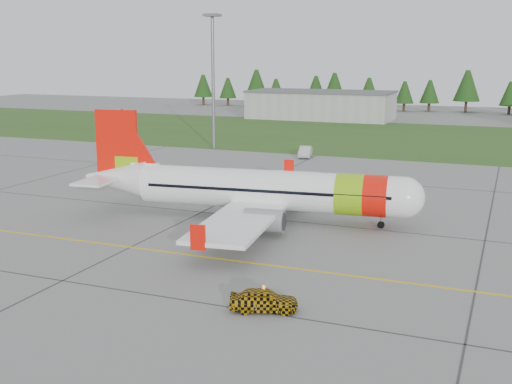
% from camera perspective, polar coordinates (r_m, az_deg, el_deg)
% --- Properties ---
extents(ground, '(320.00, 320.00, 0.00)m').
position_cam_1_polar(ground, '(36.79, 2.10, -10.90)').
color(ground, gray).
rests_on(ground, ground).
extents(aircraft, '(31.17, 28.91, 9.45)m').
position_cam_1_polar(aircraft, '(56.45, 0.40, 0.20)').
color(aircraft, white).
rests_on(aircraft, ground).
extents(follow_me_car, '(1.77, 1.92, 3.92)m').
position_cam_1_polar(follow_me_car, '(36.67, 0.69, -7.68)').
color(follow_me_car, '#D7A10B').
rests_on(follow_me_car, ground).
extents(service_van, '(1.92, 1.85, 4.70)m').
position_cam_1_polar(service_van, '(91.99, 4.41, 4.56)').
color(service_van, beige).
rests_on(service_van, ground).
extents(grass_strip, '(320.00, 50.00, 0.03)m').
position_cam_1_polar(grass_strip, '(115.34, 16.20, 4.47)').
color(grass_strip, '#30561E').
rests_on(grass_strip, ground).
extents(taxi_guideline, '(120.00, 0.25, 0.02)m').
position_cam_1_polar(taxi_guideline, '(43.90, 5.69, -7.05)').
color(taxi_guideline, gold).
rests_on(taxi_guideline, ground).
extents(hangar_west, '(32.00, 14.00, 6.00)m').
position_cam_1_polar(hangar_west, '(148.24, 5.77, 7.64)').
color(hangar_west, '#A8A8A3').
rests_on(hangar_west, ground).
extents(floodlight_mast, '(0.50, 0.50, 20.00)m').
position_cam_1_polar(floodlight_mast, '(99.92, -3.83, 9.57)').
color(floodlight_mast, slate).
rests_on(floodlight_mast, ground).
extents(treeline, '(160.00, 8.00, 10.00)m').
position_cam_1_polar(treeline, '(170.51, 18.34, 8.35)').
color(treeline, '#1C3F14').
rests_on(treeline, ground).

